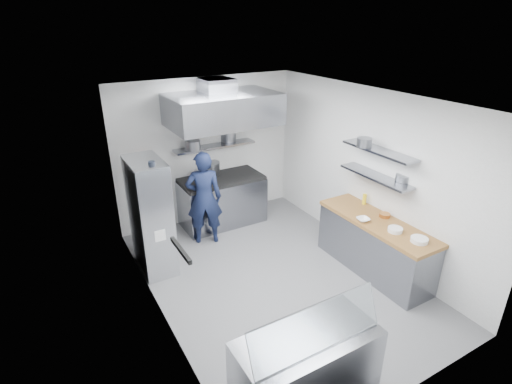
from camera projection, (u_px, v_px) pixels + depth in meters
floor at (275, 277)px, 6.32m from camera, size 5.00×5.00×0.00m
ceiling at (279, 99)px, 5.19m from camera, size 5.00×5.00×0.00m
wall_back at (207, 151)px, 7.74m from camera, size 3.60×2.80×0.02m
wall_front at (420, 292)px, 3.77m from camera, size 3.60×2.80×0.02m
wall_left at (154, 227)px, 4.93m from camera, size 2.80×5.00×0.02m
wall_right at (369, 174)px, 6.58m from camera, size 2.80×5.00×0.02m
gas_range at (222, 202)px, 7.85m from camera, size 1.60×0.80×0.90m
cooktop at (221, 179)px, 7.65m from camera, size 1.57×0.78×0.06m
stock_pot_left at (201, 175)px, 7.49m from camera, size 0.26×0.26×0.20m
stock_pot_mid at (210, 168)px, 7.77m from camera, size 0.37×0.37×0.24m
over_range_shelf at (215, 146)px, 7.61m from camera, size 1.60×0.30×0.04m
shelf_pot_a at (193, 145)px, 7.29m from camera, size 0.28×0.28×0.18m
shelf_pot_b at (228, 136)px, 7.81m from camera, size 0.30×0.30×0.22m
extractor_hood at (223, 109)px, 6.96m from camera, size 1.90×1.15×0.55m
hood_duct at (217, 85)px, 6.99m from camera, size 0.55×0.55×0.24m
red_firebox at (144, 161)px, 7.11m from camera, size 0.22×0.10×0.26m
chef at (204, 198)px, 7.01m from camera, size 0.73×0.61×1.72m
wire_rack at (151, 216)px, 6.24m from camera, size 0.50×0.90×1.85m
rack_bin_a at (158, 233)px, 6.01m from camera, size 0.16×0.20×0.18m
rack_bin_b at (146, 191)px, 6.19m from camera, size 0.12×0.16×0.14m
rack_jar at (152, 167)px, 5.73m from camera, size 0.10×0.10×0.18m
knife_strip at (181, 250)px, 4.17m from camera, size 0.04×0.55×0.05m
prep_counter_base at (374, 247)px, 6.35m from camera, size 0.62×2.00×0.84m
prep_counter_top at (377, 222)px, 6.17m from camera, size 0.65×2.04×0.06m
plate_stack_a at (419, 240)px, 5.56m from camera, size 0.24×0.24×0.06m
plate_stack_b at (395, 230)px, 5.83m from camera, size 0.21×0.21×0.06m
copper_pan at (385, 215)px, 6.26m from camera, size 0.17×0.17×0.06m
squeeze_bottle at (364, 199)px, 6.66m from camera, size 0.06×0.06×0.18m
mixing_bowl at (363, 220)px, 6.14m from camera, size 0.22×0.22×0.05m
wall_shelf_lower at (376, 176)px, 6.23m from camera, size 0.30×1.30×0.04m
wall_shelf_upper at (379, 151)px, 6.06m from camera, size 0.30×1.30×0.04m
shelf_pot_c at (403, 178)px, 5.98m from camera, size 0.23×0.23×0.10m
shelf_pot_d at (364, 142)px, 6.15m from camera, size 0.23×0.23×0.14m
display_case at (306, 369)px, 4.15m from camera, size 1.50×0.70×0.85m
display_glass at (317, 328)px, 3.80m from camera, size 1.47×0.19×0.42m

